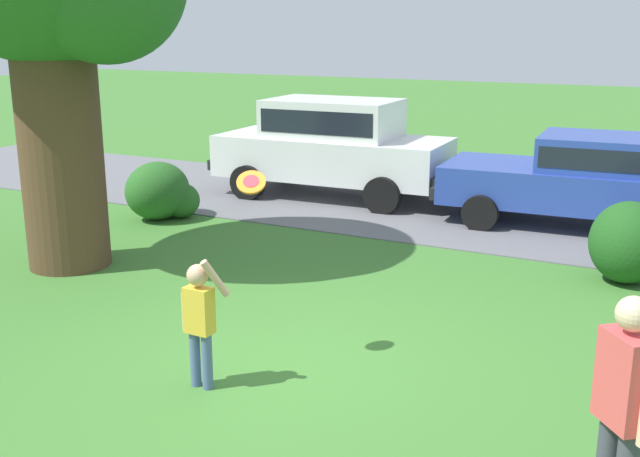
{
  "coord_description": "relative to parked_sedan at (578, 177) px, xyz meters",
  "views": [
    {
      "loc": [
        3.59,
        -6.11,
        3.3
      ],
      "look_at": [
        -0.21,
        1.2,
        1.1
      ],
      "focal_mm": 42.8,
      "sensor_mm": 36.0,
      "label": 1
    }
  ],
  "objects": [
    {
      "name": "parked_sedan",
      "position": [
        0.0,
        0.0,
        0.0
      ],
      "size": [
        4.5,
        2.29,
        1.56
      ],
      "color": "#28429E",
      "rests_on": "ground"
    },
    {
      "name": "parked_suv",
      "position": [
        -4.67,
        0.17,
        0.23
      ],
      "size": [
        4.78,
        2.26,
        1.92
      ],
      "color": "white",
      "rests_on": "ground"
    },
    {
      "name": "shrub_near_tree",
      "position": [
        -6.52,
        -2.81,
        -0.38
      ],
      "size": [
        1.16,
        1.21,
        1.01
      ],
      "color": "#286023",
      "rests_on": "ground"
    },
    {
      "name": "shrub_centre_left",
      "position": [
        1.12,
        -2.72,
        -0.3
      ],
      "size": [
        1.01,
        1.06,
        1.09
      ],
      "color": "#1E511C",
      "rests_on": "ground"
    },
    {
      "name": "driveway_strip",
      "position": [
        -1.63,
        -0.13,
        -0.84
      ],
      "size": [
        28.0,
        4.4,
        0.02
      ],
      "primitive_type": "cube",
      "color": "slate",
      "rests_on": "ground"
    },
    {
      "name": "frisbee",
      "position": [
        -1.91,
        -7.1,
        1.01
      ],
      "size": [
        0.32,
        0.25,
        0.26
      ],
      "color": "orange"
    },
    {
      "name": "ground_plane",
      "position": [
        -1.63,
        -7.0,
        -0.85
      ],
      "size": [
        80.0,
        80.0,
        0.0
      ],
      "primitive_type": "plane",
      "color": "#3D752D"
    },
    {
      "name": "child_thrower",
      "position": [
        -2.06,
        -7.8,
        -0.13
      ],
      "size": [
        0.46,
        0.26,
        1.29
      ],
      "color": "#4C608C",
      "rests_on": "ground"
    },
    {
      "name": "adult_onlooker",
      "position": [
        1.65,
        -8.45,
        0.13
      ],
      "size": [
        0.4,
        0.42,
        1.74
      ],
      "color": "#3F3F4C",
      "rests_on": "ground"
    }
  ]
}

